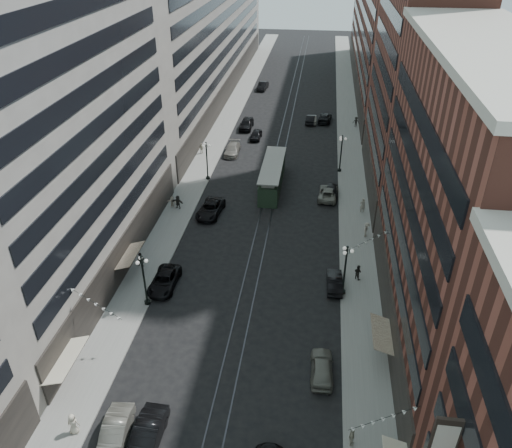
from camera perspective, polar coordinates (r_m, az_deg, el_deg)
The scene contains 40 objects.
ground at distance 74.05m, azimuth 2.33°, elevation 6.37°, with size 220.00×220.00×0.00m, color black.
sidewalk_west at distance 84.65m, azimuth -4.53°, elevation 9.65°, with size 4.00×180.00×0.15m, color gray.
sidewalk_east at distance 83.12m, azimuth 10.67°, elevation 8.78°, with size 4.00×180.00×0.15m, color gray.
rail_west at distance 83.24m, azimuth 2.52°, elevation 9.28°, with size 0.12×180.00×0.02m, color #2D2D33.
rail_east at distance 83.14m, azimuth 3.49°, elevation 9.23°, with size 0.12×180.00×0.02m, color #2D2D33.
building_west_mid at distance 49.08m, azimuth -21.01°, elevation 8.66°, with size 8.00×36.00×28.00m, color #A7A094.
building_west_far at distance 106.94m, azimuth -5.27°, elevation 21.42°, with size 8.00×90.00×26.00m, color #A7A094.
building_east_mid at distance 41.38m, azimuth 22.23°, elevation 1.08°, with size 8.00×30.00×24.00m, color brown.
building_east_tower at distance 64.67m, azimuth 18.64°, elevation 20.75°, with size 8.00×26.00×42.00m, color brown.
building_east_far at distance 114.06m, azimuth 13.97°, elevation 20.81°, with size 8.00×72.00×24.00m, color brown.
lamppost_sw_far at distance 47.28m, azimuth -12.68°, elevation -6.11°, with size 1.03×1.14×5.52m.
lamppost_sw_mid at distance 69.62m, azimuth -5.63°, elevation 7.35°, with size 1.03×1.14×5.52m.
lamppost_se_far at distance 48.13m, azimuth 10.15°, elevation -5.04°, with size 1.03×1.14×5.52m.
lamppost_se_mid at distance 72.64m, azimuth 9.70°, elevation 8.09°, with size 1.03×1.14×5.52m.
streetcar at distance 67.98m, azimuth 1.87°, elevation 5.44°, with size 2.71×12.26×3.39m.
car_1 at distance 38.84m, azimuth -15.83°, elevation -22.04°, with size 1.69×4.84×1.59m, color #656359.
car_2 at distance 50.61m, azimuth -10.43°, elevation -6.38°, with size 2.39×5.18×1.44m, color black.
car_4 at distance 41.74m, azimuth 7.53°, elevation -15.96°, with size 1.80×4.48×1.53m, color #646459.
car_5 at distance 38.16m, azimuth -12.35°, elevation -22.60°, with size 1.77×5.07×1.67m, color black.
pedestrian_1 at distance 39.88m, azimuth -20.17°, elevation -20.64°, with size 0.86×0.47×1.76m, color beige.
pedestrian_2 at distance 53.55m, azimuth -13.02°, elevation -4.02°, with size 0.80×0.44×1.65m, color black.
pedestrian_4 at distance 37.84m, azimuth 10.90°, elevation -22.76°, with size 0.92×0.42×1.57m, color #A5A089.
car_7 at distance 61.94m, azimuth -5.23°, elevation 1.73°, with size 2.56×5.56×1.54m, color black.
car_8 at distance 78.71m, azimuth -2.72°, elevation 8.53°, with size 2.11×5.20×1.51m, color gray.
car_9 at distance 88.91m, azimuth -1.11°, elevation 11.39°, with size 2.11×5.26×1.79m, color black.
car_10 at distance 50.28m, azimuth 8.96°, elevation -6.54°, with size 1.48×4.24×1.40m, color black.
car_11 at distance 66.20m, azimuth 8.22°, elevation 3.54°, with size 2.38×5.16×1.43m, color slate.
car_12 at distance 93.11m, azimuth 7.89°, elevation 11.95°, with size 2.10×5.18×1.50m, color black.
car_13 at distance 84.43m, azimuth -0.00°, elevation 10.15°, with size 1.68×4.17×1.42m, color black.
car_14 at distance 92.31m, azimuth 6.42°, elevation 11.84°, with size 1.48×4.24×1.40m, color #67645C.
pedestrian_5 at distance 63.44m, azimuth -8.93°, elevation 2.50°, with size 1.64×0.47×1.77m, color black.
pedestrian_6 at distance 78.89m, azimuth -6.24°, elevation 8.59°, with size 0.96×0.43×1.63m, color #BFB79E.
pedestrian_7 at distance 51.52m, azimuth 11.56°, elevation -5.41°, with size 0.79×0.43×1.63m, color black.
pedestrian_8 at distance 63.25m, azimuth 12.09°, elevation 2.13°, with size 0.69×0.46×1.90m, color gray.
pedestrian_9 at distance 91.09m, azimuth 11.36°, elevation 11.38°, with size 1.15×0.47×1.77m, color black.
car_extra_0 at distance 66.93m, azimuth 8.63°, elevation 3.83°, with size 1.70×4.24×1.44m, color black.
car_extra_1 at distance 92.15m, azimuth 6.28°, elevation 11.83°, with size 1.54×4.41×1.45m, color black.
car_extra_2 at distance 111.42m, azimuth 0.77°, elevation 15.50°, with size 1.70×4.86×1.60m, color black.
pedestrian_extra_0 at distance 63.84m, azimuth -9.55°, elevation 2.50°, with size 1.41×0.41×1.52m, color beige.
pedestrian_extra_1 at distance 58.41m, azimuth 12.51°, elevation -0.63°, with size 1.15×0.47×1.78m, color #9F9384.
Camera 1 is at (5.82, -6.87, 31.28)m, focal length 35.00 mm.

